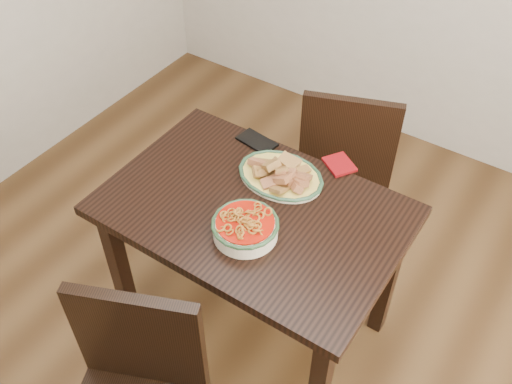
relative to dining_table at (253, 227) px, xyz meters
The scene contains 7 objects.
floor 0.65m from the dining_table, 69.54° to the right, with size 3.50×3.50×0.00m, color #3E2713.
dining_table is the anchor object (origin of this frame).
chair_far 0.74m from the dining_table, 86.66° to the left, with size 0.54×0.54×0.89m.
fish_plate 0.24m from the dining_table, 89.39° to the left, with size 0.34×0.26×0.11m.
noodle_bowl 0.21m from the dining_table, 67.27° to the right, with size 0.24×0.24×0.08m.
smartphone 0.39m from the dining_table, 121.34° to the left, with size 0.16×0.09×0.01m, color black.
napkin 0.42m from the dining_table, 67.46° to the left, with size 0.12×0.10×0.01m, color maroon.
Camera 1 is at (0.78, -1.11, 2.25)m, focal length 40.00 mm.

